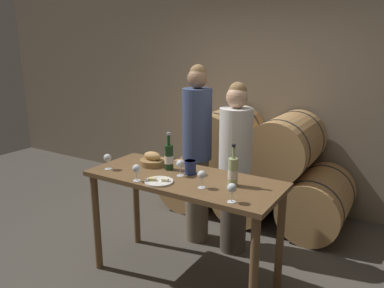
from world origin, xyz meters
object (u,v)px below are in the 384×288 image
(bread_basket, at_px, (153,160))
(wine_glass_far_right, at_px, (232,189))
(person_left, at_px, (197,153))
(cheese_plate, at_px, (159,181))
(wine_bottle_white, at_px, (233,172))
(wine_glass_center, at_px, (180,164))
(tasting_table, at_px, (184,193))
(blue_crock, at_px, (190,167))
(person_right, at_px, (235,167))
(wine_glass_right, at_px, (202,175))
(wine_glass_far_left, at_px, (107,158))
(wine_bottle_red, at_px, (169,157))
(wine_glass_left, at_px, (136,169))

(bread_basket, relative_size, wine_glass_far_right, 1.65)
(person_left, bearing_deg, cheese_plate, -78.89)
(wine_bottle_white, xyz_separation_m, wine_glass_center, (-0.47, -0.03, -0.01))
(tasting_table, height_order, blue_crock, blue_crock)
(wine_bottle_white, bearing_deg, person_right, 113.57)
(wine_glass_right, bearing_deg, wine_glass_center, 153.98)
(wine_glass_far_left, xyz_separation_m, wine_glass_right, (0.92, 0.05, 0.00))
(tasting_table, relative_size, wine_glass_center, 11.77)
(person_right, relative_size, wine_glass_center, 12.11)
(person_left, bearing_deg, wine_bottle_red, -84.23)
(wine_glass_right, bearing_deg, person_right, 96.93)
(wine_bottle_red, relative_size, wine_glass_far_right, 2.38)
(wine_glass_right, bearing_deg, wine_glass_far_left, -177.13)
(wine_glass_right, xyz_separation_m, wine_glass_far_right, (0.31, -0.12, 0.00))
(wine_glass_center, bearing_deg, tasting_table, -9.21)
(person_right, bearing_deg, wine_glass_left, -113.97)
(wine_glass_left, bearing_deg, person_right, 66.03)
(tasting_table, distance_m, wine_glass_far_right, 0.66)
(wine_glass_left, relative_size, wine_glass_center, 1.00)
(wine_glass_right, bearing_deg, wine_glass_far_right, -21.61)
(wine_bottle_red, bearing_deg, bread_basket, 173.61)
(blue_crock, height_order, bread_basket, bread_basket)
(cheese_plate, bearing_deg, wine_glass_right, 12.30)
(wine_bottle_red, bearing_deg, wine_glass_far_right, -24.49)
(bread_basket, xyz_separation_m, wine_glass_far_left, (-0.26, -0.30, 0.05))
(wine_glass_far_right, bearing_deg, wine_glass_left, -178.71)
(bread_basket, bearing_deg, wine_bottle_red, -6.39)
(tasting_table, distance_m, wine_glass_right, 0.37)
(person_left, distance_m, bread_basket, 0.57)
(wine_bottle_white, xyz_separation_m, wine_glass_right, (-0.18, -0.17, -0.01))
(blue_crock, xyz_separation_m, wine_glass_right, (0.24, -0.23, 0.04))
(wine_bottle_red, relative_size, wine_glass_right, 2.38)
(blue_crock, relative_size, wine_glass_far_left, 0.85)
(blue_crock, bearing_deg, person_right, 75.98)
(wine_glass_center, height_order, wine_glass_right, same)
(cheese_plate, bearing_deg, wine_glass_far_right, -4.11)
(wine_glass_far_left, xyz_separation_m, wine_glass_center, (0.63, 0.19, 0.00))
(wine_glass_far_left, relative_size, wine_glass_left, 1.00)
(person_left, relative_size, wine_glass_right, 13.15)
(wine_glass_right, bearing_deg, wine_glass_left, -164.68)
(wine_bottle_white, distance_m, wine_glass_right, 0.25)
(wine_glass_far_right, bearing_deg, bread_basket, 158.91)
(bread_basket, xyz_separation_m, wine_glass_far_right, (0.97, -0.37, 0.05))
(person_left, height_order, cheese_plate, person_left)
(cheese_plate, relative_size, wine_glass_left, 1.65)
(wine_bottle_white, relative_size, wine_glass_far_right, 2.39)
(wine_bottle_red, bearing_deg, wine_glass_center, -26.87)
(wine_bottle_white, bearing_deg, wine_glass_center, -176.63)
(wine_bottle_white, distance_m, wine_glass_far_right, 0.32)
(wine_glass_center, xyz_separation_m, wine_glass_far_right, (0.60, -0.26, 0.00))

